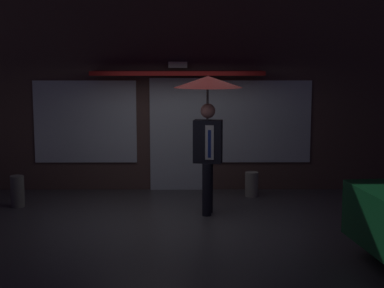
% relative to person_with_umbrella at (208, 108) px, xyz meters
% --- Properties ---
extents(ground_plane, '(18.00, 18.00, 0.00)m').
position_rel_person_with_umbrella_xyz_m(ground_plane, '(-0.52, -0.33, -1.78)').
color(ground_plane, '#423F44').
extents(building_facade, '(10.41, 1.00, 3.91)m').
position_rel_person_with_umbrella_xyz_m(building_facade, '(-0.52, 2.01, 0.16)').
color(building_facade, brown).
rests_on(building_facade, ground).
extents(person_with_umbrella, '(1.12, 1.12, 2.29)m').
position_rel_person_with_umbrella_xyz_m(person_with_umbrella, '(0.00, 0.00, 0.00)').
color(person_with_umbrella, black).
rests_on(person_with_umbrella, ground).
extents(sidewalk_bollard, '(0.24, 0.24, 0.46)m').
position_rel_person_with_umbrella_xyz_m(sidewalk_bollard, '(0.87, 1.27, -1.55)').
color(sidewalk_bollard, '#9E998E').
rests_on(sidewalk_bollard, ground).
extents(sidewalk_bollard_2, '(0.24, 0.24, 0.55)m').
position_rel_person_with_umbrella_xyz_m(sidewalk_bollard_2, '(-3.30, 0.51, -1.50)').
color(sidewalk_bollard_2, slate).
rests_on(sidewalk_bollard_2, ground).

